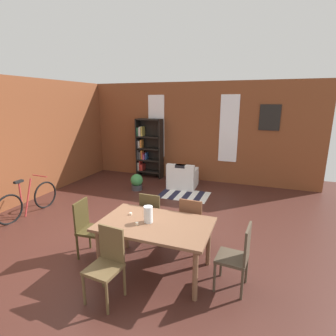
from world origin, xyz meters
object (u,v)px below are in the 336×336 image
dining_chair_far_right (192,222)px  armchair_white (182,178)px  dining_chair_far_left (152,216)px  dining_chair_head_right (238,255)px  dining_chair_near_left (107,262)px  bicycle_second (28,201)px  bookshelf_tall (148,148)px  dining_table (155,229)px  dining_chair_head_left (88,226)px  vase_on_table (148,214)px  potted_plant_by_shelf (137,182)px

dining_chair_far_right → armchair_white: dining_chair_far_right is taller
dining_chair_far_left → armchair_white: 3.22m
dining_chair_head_right → dining_chair_near_left: same height
bicycle_second → dining_chair_far_right: bearing=-2.0°
armchair_white → bookshelf_tall: bearing=154.1°
dining_chair_far_right → bookshelf_tall: (-2.59, 3.88, 0.45)m
dining_table → dining_chair_far_left: (-0.37, 0.73, -0.17)m
dining_chair_head_right → dining_chair_head_left: same height
dining_table → bicycle_second: bicycle_second is taller
vase_on_table → bookshelf_tall: (-2.11, 4.61, 0.07)m
armchair_white → vase_on_table: bearing=-80.1°
dining_chair_far_left → armchair_white: size_ratio=1.12×
vase_on_table → bicycle_second: 3.51m
dining_table → bookshelf_tall: (-2.22, 4.61, 0.28)m
bookshelf_tall → armchair_white: size_ratio=2.29×
dining_table → dining_chair_head_right: 1.20m
bookshelf_tall → armchair_white: bookshelf_tall is taller
dining_chair_far_left → bicycle_second: (-3.09, 0.13, -0.19)m
dining_chair_far_right → armchair_white: 3.40m
armchair_white → dining_chair_far_right: bearing=-70.1°
dining_chair_near_left → bicycle_second: dining_chair_near_left is taller
dining_chair_head_right → armchair_white: (-1.98, 3.93, -0.23)m
armchair_white → dining_chair_head_right: bearing=-63.2°
dining_chair_far_left → dining_chair_head_left: same height
dining_chair_far_left → dining_chair_near_left: bearing=-89.7°
dining_table → dining_chair_head_left: 1.20m
vase_on_table → armchair_white: size_ratio=0.29×
dining_chair_far_right → dining_chair_near_left: bearing=-116.3°
vase_on_table → dining_chair_far_left: vase_on_table is taller
armchair_white → bicycle_second: bicycle_second is taller
dining_chair_far_right → dining_chair_far_left: 0.73m
dining_chair_head_left → bookshelf_tall: (-1.03, 4.62, 0.45)m
dining_chair_far_left → dining_chair_head_right: same height
dining_chair_far_right → dining_chair_head_right: bearing=-41.8°
dining_table → potted_plant_by_shelf: (-1.96, 3.24, -0.45)m
potted_plant_by_shelf → bookshelf_tall: bearing=100.9°
dining_chair_near_left → potted_plant_by_shelf: bearing=111.9°
potted_plant_by_shelf → dining_chair_far_left: bearing=-57.6°
dining_chair_far_right → dining_chair_near_left: 1.63m
vase_on_table → dining_chair_far_right: (0.47, 0.73, -0.38)m
dining_table → bookshelf_tall: size_ratio=0.84×
dining_chair_head_right → dining_chair_head_left: (-2.38, -0.00, 0.00)m
dining_chair_far_left → potted_plant_by_shelf: dining_chair_far_left is taller
dining_table → armchair_white: 4.02m
potted_plant_by_shelf → dining_table: bearing=-58.9°
dining_chair_far_left → dining_chair_near_left: (0.01, -1.47, 0.00)m
potted_plant_by_shelf → dining_chair_head_right: bearing=-45.9°
dining_chair_head_left → potted_plant_by_shelf: size_ratio=2.04×
dining_table → potted_plant_by_shelf: dining_table is taller
dining_table → dining_chair_near_left: dining_chair_near_left is taller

